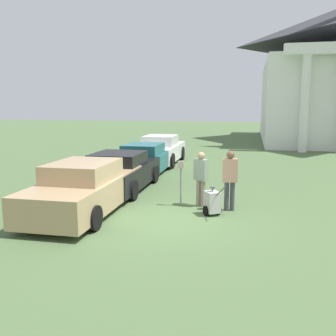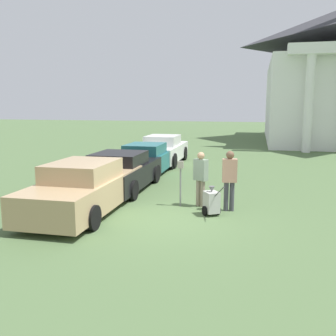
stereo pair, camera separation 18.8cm
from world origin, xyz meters
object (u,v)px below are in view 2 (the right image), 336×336
parked_car_white (163,150)px  equipment_cart (211,202)px  person_supervisor (230,177)px  parked_car_tan (86,188)px  person_worker (201,176)px  parked_car_teal (146,160)px  parking_meter (181,175)px  parked_car_black (121,172)px

parked_car_white → equipment_cart: parked_car_white is taller
person_supervisor → parked_car_tan: bearing=4.2°
person_worker → equipment_cart: bearing=146.7°
person_worker → person_supervisor: bearing=-169.2°
parked_car_teal → parked_car_tan: bearing=-90.5°
parked_car_teal → equipment_cart: size_ratio=4.67×
parked_car_tan → parked_car_teal: parked_car_tan is taller
parking_meter → person_worker: person_worker is taller
parked_car_black → person_worker: 3.63m
parked_car_teal → person_supervisor: (4.13, -5.17, 0.38)m
parked_car_tan → parking_meter: parked_car_tan is taller
parked_car_black → person_supervisor: (4.13, -1.92, 0.37)m
parked_car_teal → parking_meter: size_ratio=3.28×
parked_car_white → person_worker: (3.23, -8.09, 0.26)m
parked_car_black → equipment_cart: 4.45m
parked_car_black → parked_car_teal: bearing=89.5°
parked_car_tan → person_supervisor: (4.13, 1.00, 0.33)m
parked_car_white → equipment_cart: (3.68, -8.96, -0.32)m
parking_meter → equipment_cart: (1.06, -0.75, -0.60)m
parking_meter → equipment_cart: size_ratio=1.42×
parked_car_black → person_worker: (3.23, -1.62, 0.31)m
parked_car_tan → parked_car_teal: 6.16m
parked_car_black → parking_meter: parking_meter is taller
parking_meter → person_worker: 0.62m
parked_car_white → parking_meter: bearing=-72.8°
parked_car_white → parked_car_tan: bearing=-90.5°
parked_car_black → equipment_cart: parked_car_black is taller
person_supervisor → parked_car_teal: bearing=-60.8°
person_supervisor → parked_car_black: bearing=-34.4°
parked_car_teal → person_supervisor: person_supervisor is taller
parked_car_tan → parked_car_white: size_ratio=1.10×
parked_car_tan → person_supervisor: size_ratio=2.90×
parked_car_black → person_supervisor: bearing=-25.5°
parked_car_teal → person_supervisor: bearing=-51.9°
parking_meter → equipment_cart: bearing=-35.2°
parked_car_teal → person_supervisor: 6.62m
parked_car_teal → equipment_cart: (3.68, -5.73, -0.27)m
parked_car_tan → parking_meter: 2.88m
parked_car_tan → equipment_cart: parked_car_tan is taller
parked_car_tan → person_worker: person_worker is taller
parked_car_tan → parked_car_black: 2.92m
parked_car_tan → parked_car_white: parked_car_white is taller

